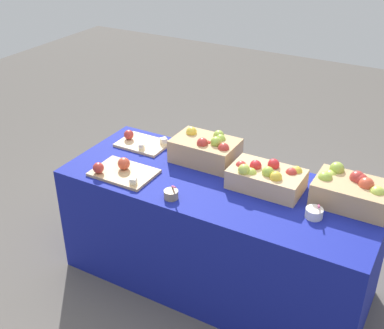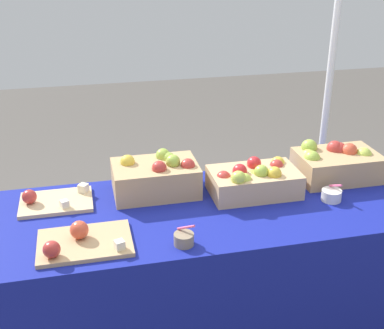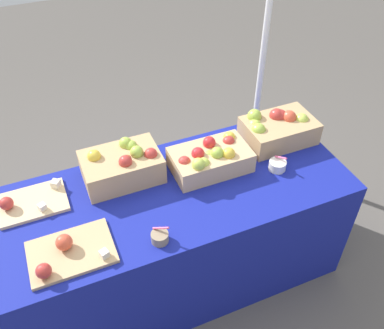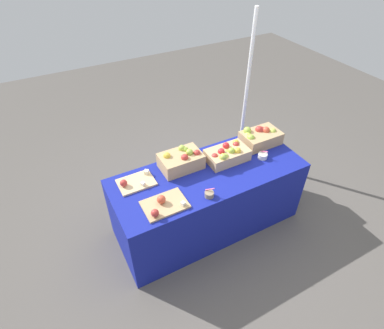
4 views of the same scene
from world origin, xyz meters
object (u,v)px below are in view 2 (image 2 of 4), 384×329
at_px(apple_crate_middle, 254,180).
at_px(cutting_board_back, 53,201).
at_px(apple_crate_right, 156,177).
at_px(cutting_board_front, 81,241).
at_px(sample_bowl_near, 184,239).
at_px(tent_pole, 328,97).
at_px(sample_bowl_mid, 331,195).
at_px(apple_crate_left, 336,162).

height_order(apple_crate_middle, cutting_board_back, apple_crate_middle).
height_order(apple_crate_right, cutting_board_front, apple_crate_right).
bearing_deg(apple_crate_right, cutting_board_front, -133.06).
distance_m(cutting_board_front, sample_bowl_near, 0.41).
distance_m(cutting_board_front, tent_pole, 1.83).
height_order(cutting_board_back, sample_bowl_mid, sample_bowl_mid).
relative_size(sample_bowl_mid, tent_pole, 0.05).
bearing_deg(apple_crate_middle, sample_bowl_near, -139.36).
bearing_deg(cutting_board_back, sample_bowl_mid, -11.19).
distance_m(cutting_board_back, tent_pole, 1.77).
xyz_separation_m(apple_crate_left, sample_bowl_near, (-0.89, -0.44, -0.06)).
bearing_deg(tent_pole, apple_crate_middle, -135.56).
bearing_deg(tent_pole, cutting_board_front, -147.51).
height_order(apple_crate_middle, sample_bowl_mid, apple_crate_middle).
bearing_deg(apple_crate_middle, cutting_board_front, -161.17).
bearing_deg(sample_bowl_mid, apple_crate_left, 59.83).
relative_size(cutting_board_back, sample_bowl_near, 3.46).
xyz_separation_m(cutting_board_front, tent_pole, (1.54, 0.98, 0.21)).
distance_m(apple_crate_middle, sample_bowl_mid, 0.37).
xyz_separation_m(apple_crate_left, cutting_board_front, (-1.29, -0.36, -0.06)).
bearing_deg(sample_bowl_near, apple_crate_left, 26.48).
xyz_separation_m(cutting_board_back, sample_bowl_near, (0.52, -0.47, 0.01)).
bearing_deg(apple_crate_middle, sample_bowl_mid, -23.99).
height_order(apple_crate_left, tent_pole, tent_pole).
xyz_separation_m(sample_bowl_mid, tent_pole, (0.38, 0.84, 0.21)).
bearing_deg(sample_bowl_mid, cutting_board_back, 168.81).
bearing_deg(cutting_board_front, apple_crate_middle, 18.83).
bearing_deg(sample_bowl_near, tent_pole, 43.08).
relative_size(apple_crate_right, tent_pole, 0.21).
height_order(cutting_board_front, cutting_board_back, cutting_board_front).
bearing_deg(cutting_board_back, sample_bowl_near, -41.80).
height_order(apple_crate_left, sample_bowl_near, apple_crate_left).
distance_m(sample_bowl_near, tent_pole, 1.56).
relative_size(apple_crate_left, cutting_board_front, 1.08).
xyz_separation_m(cutting_board_back, tent_pole, (1.65, 0.59, 0.22)).
distance_m(cutting_board_front, sample_bowl_mid, 1.17).
relative_size(apple_crate_left, cutting_board_back, 1.23).
bearing_deg(apple_crate_right, tent_pole, 26.50).
height_order(apple_crate_right, tent_pole, tent_pole).
bearing_deg(tent_pole, apple_crate_right, -153.50).
relative_size(apple_crate_middle, cutting_board_front, 1.12).
relative_size(apple_crate_left, sample_bowl_near, 4.25).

